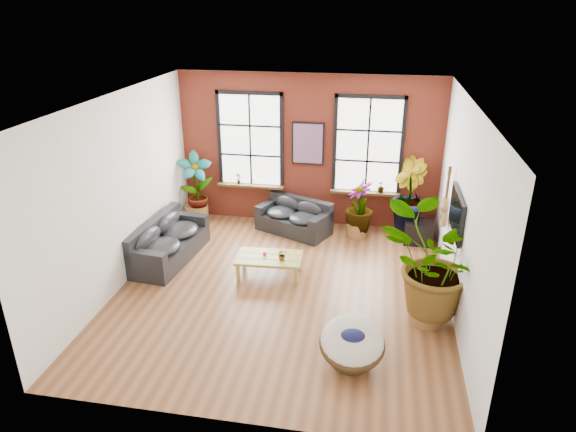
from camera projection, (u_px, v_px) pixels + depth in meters
name	position (u px, v px, depth m)	size (l,w,h in m)	color
room	(283.00, 200.00, 8.95)	(6.04, 6.54, 3.54)	brown
sofa_back	(295.00, 217.00, 11.79)	(1.84, 1.42, 0.76)	black
sofa_left	(166.00, 242.00, 10.53)	(1.08, 2.18, 0.83)	black
coffee_table	(269.00, 259.00, 9.90)	(1.29, 0.79, 0.48)	olive
papasan_chair	(352.00, 343.00, 7.46)	(1.05, 1.06, 0.72)	#3E2D16
poster	(308.00, 144.00, 11.62)	(0.74, 0.06, 0.98)	black
tv_wall_unit	(453.00, 212.00, 8.97)	(0.13, 1.86, 1.20)	black
media_box	(419.00, 232.00, 11.27)	(0.65, 0.55, 0.51)	black
pot_back_left	(197.00, 213.00, 12.40)	(0.65, 0.65, 0.40)	brown
pot_back_right	(404.00, 228.00, 11.65)	(0.57, 0.57, 0.34)	brown
pot_right_wall	(426.00, 311.00, 8.52)	(0.65, 0.65, 0.41)	brown
pot_mid	(356.00, 230.00, 11.60)	(0.55, 0.55, 0.33)	brown
floor_plant_back_left	(196.00, 185.00, 12.08)	(0.82, 0.56, 1.57)	#134A1A
floor_plant_back_right	(407.00, 195.00, 11.34)	(0.90, 0.73, 1.65)	#134A1A
floor_plant_right_wall	(432.00, 265.00, 8.18)	(1.64, 1.42, 1.82)	#134A1A
floor_plant_mid	(359.00, 206.00, 11.40)	(0.65, 0.65, 1.16)	#134A1A
table_plant	(282.00, 255.00, 9.72)	(0.20, 0.17, 0.22)	#134A1A
sill_plant_left	(238.00, 178.00, 12.20)	(0.14, 0.10, 0.27)	#134A1A
sill_plant_right	(381.00, 187.00, 11.66)	(0.15, 0.15, 0.27)	#134A1A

